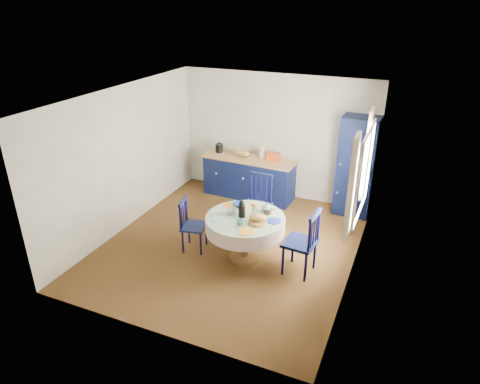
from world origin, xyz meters
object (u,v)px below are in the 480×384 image
object	(u,v)px
dining_table	(246,224)
chair_far	(257,204)
chair_right	(303,242)
mug_d	(245,205)
mug_b	(240,223)
mug_c	(268,211)
chair_left	(192,225)
pantry_cabinet	(356,167)
mug_a	(232,211)
cobalt_bowl	(240,205)
kitchen_counter	(249,177)

from	to	relation	value
dining_table	chair_far	xyz separation A→B (m)	(-0.16, 0.91, -0.09)
chair_right	mug_d	bearing A→B (deg)	-101.13
mug_b	mug_c	bearing A→B (deg)	61.44
chair_left	chair_far	xyz separation A→B (m)	(0.76, 0.97, 0.08)
chair_right	mug_b	bearing A→B (deg)	-68.59
dining_table	chair_right	world-z (taller)	chair_right
pantry_cabinet	mug_b	world-z (taller)	pantry_cabinet
mug_a	mug_b	size ratio (longest dim) A/B	1.39
pantry_cabinet	mug_a	bearing A→B (deg)	-121.89
chair_right	mug_d	xyz separation A→B (m)	(-1.06, 0.32, 0.26)
mug_c	cobalt_bowl	xyz separation A→B (m)	(-0.50, 0.08, -0.02)
kitchen_counter	cobalt_bowl	distance (m)	2.00
dining_table	chair_far	world-z (taller)	chair_far
pantry_cabinet	mug_a	size ratio (longest dim) A/B	14.79
pantry_cabinet	kitchen_counter	bearing A→B (deg)	-175.48
chair_left	mug_d	size ratio (longest dim) A/B	9.03
chair_left	mug_a	distance (m)	0.76
pantry_cabinet	chair_far	distance (m)	2.03
chair_left	mug_b	distance (m)	1.01
kitchen_counter	chair_far	world-z (taller)	kitchen_counter
mug_b	mug_d	world-z (taller)	mug_d
chair_far	mug_d	size ratio (longest dim) A/B	10.72
mug_d	chair_left	bearing A→B (deg)	-153.88
chair_far	chair_right	bearing A→B (deg)	-38.77
pantry_cabinet	cobalt_bowl	xyz separation A→B (m)	(-1.50, -1.97, -0.18)
dining_table	mug_a	distance (m)	0.30
mug_b	pantry_cabinet	bearing A→B (deg)	63.67
mug_a	cobalt_bowl	size ratio (longest dim) A/B	0.57
mug_d	mug_b	bearing A→B (deg)	-75.13
chair_left	mug_c	xyz separation A→B (m)	(1.20, 0.30, 0.34)
kitchen_counter	mug_a	size ratio (longest dim) A/B	15.11
chair_left	chair_far	distance (m)	1.24
pantry_cabinet	mug_b	bearing A→B (deg)	-114.51
mug_b	kitchen_counter	bearing A→B (deg)	109.00
chair_left	chair_far	bearing A→B (deg)	-49.60
kitchen_counter	mug_d	bearing A→B (deg)	-67.09
pantry_cabinet	dining_table	distance (m)	2.63
pantry_cabinet	chair_left	world-z (taller)	pantry_cabinet
kitchen_counter	pantry_cabinet	bearing A→B (deg)	5.39
mug_c	mug_a	bearing A→B (deg)	-157.57
dining_table	mug_d	world-z (taller)	dining_table
kitchen_counter	cobalt_bowl	xyz separation A→B (m)	(0.61, -1.87, 0.33)
mug_a	mug_d	world-z (taller)	mug_a
kitchen_counter	chair_right	size ratio (longest dim) A/B	1.84
pantry_cabinet	mug_d	xyz separation A→B (m)	(-1.41, -1.97, -0.16)
cobalt_bowl	chair_far	bearing A→B (deg)	83.65
dining_table	cobalt_bowl	distance (m)	0.41
cobalt_bowl	chair_left	bearing A→B (deg)	-151.59
dining_table	mug_d	distance (m)	0.38
kitchen_counter	chair_far	size ratio (longest dim) A/B	1.84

